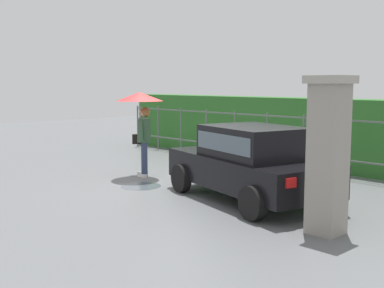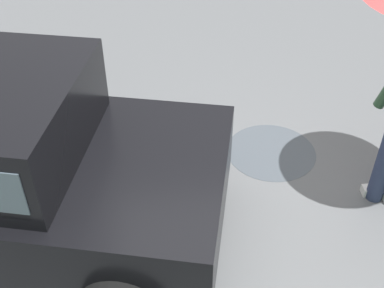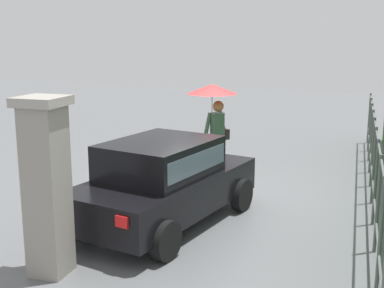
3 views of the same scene
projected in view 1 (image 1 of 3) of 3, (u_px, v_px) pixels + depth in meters
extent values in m
plane|color=slate|center=(188.00, 182.00, 11.36)|extent=(40.00, 40.00, 0.00)
cube|color=black|center=(248.00, 171.00, 9.60)|extent=(3.98, 2.44, 0.60)
cube|color=black|center=(253.00, 142.00, 9.40)|extent=(2.18, 1.84, 0.60)
cube|color=#4C5B66|center=(253.00, 141.00, 9.40)|extent=(2.04, 1.82, 0.33)
cylinder|color=black|center=(181.00, 178.00, 10.30)|extent=(0.63, 0.31, 0.60)
cylinder|color=black|center=(245.00, 171.00, 11.13)|extent=(0.63, 0.31, 0.60)
cylinder|color=black|center=(252.00, 203.00, 8.15)|extent=(0.63, 0.31, 0.60)
cylinder|color=black|center=(325.00, 192.00, 8.98)|extent=(0.63, 0.31, 0.60)
cube|color=red|center=(291.00, 183.00, 7.71)|extent=(0.10, 0.21, 0.16)
cube|color=red|center=(340.00, 176.00, 8.26)|extent=(0.10, 0.21, 0.16)
cylinder|color=#2D3856|center=(144.00, 160.00, 11.95)|extent=(0.15, 0.15, 0.86)
cylinder|color=#2D3856|center=(144.00, 159.00, 12.15)|extent=(0.15, 0.15, 0.86)
cube|color=white|center=(142.00, 175.00, 11.99)|extent=(0.26, 0.10, 0.08)
cube|color=white|center=(142.00, 174.00, 12.19)|extent=(0.26, 0.10, 0.08)
cylinder|color=#2D4C33|center=(144.00, 130.00, 11.96)|extent=(0.34, 0.34, 0.58)
sphere|color=#DBAD89|center=(144.00, 113.00, 11.91)|extent=(0.22, 0.22, 0.22)
sphere|color=olive|center=(145.00, 112.00, 11.91)|extent=(0.25, 0.25, 0.25)
cylinder|color=#2D4C33|center=(141.00, 130.00, 11.73)|extent=(0.24, 0.21, 0.56)
cylinder|color=#2D4C33|center=(141.00, 129.00, 12.16)|extent=(0.24, 0.21, 0.56)
cylinder|color=#B2B2B7|center=(140.00, 117.00, 11.83)|extent=(0.02, 0.02, 0.77)
cone|color=red|center=(140.00, 97.00, 11.76)|extent=(1.14, 1.14, 0.22)
cube|color=black|center=(139.00, 139.00, 12.23)|extent=(0.33, 0.37, 0.24)
cube|color=gray|center=(328.00, 160.00, 7.35)|extent=(0.48, 0.48, 2.30)
cube|color=#9E998E|center=(331.00, 79.00, 7.20)|extent=(0.60, 0.60, 0.12)
cylinder|color=#59605B|center=(138.00, 126.00, 17.80)|extent=(0.05, 0.05, 1.50)
cylinder|color=#59605B|center=(158.00, 128.00, 16.94)|extent=(0.05, 0.05, 1.50)
cylinder|color=#59605B|center=(181.00, 131.00, 16.07)|extent=(0.05, 0.05, 1.50)
cylinder|color=#59605B|center=(206.00, 133.00, 15.21)|extent=(0.05, 0.05, 1.50)
cylinder|color=#59605B|center=(235.00, 136.00, 14.35)|extent=(0.05, 0.05, 1.50)
cylinder|color=#59605B|center=(267.00, 140.00, 13.49)|extent=(0.05, 0.05, 1.50)
cylinder|color=#59605B|center=(303.00, 143.00, 12.63)|extent=(0.05, 0.05, 1.50)
cylinder|color=#59605B|center=(345.00, 148.00, 11.76)|extent=(0.05, 0.05, 1.50)
cube|color=#59605B|center=(251.00, 115.00, 13.84)|extent=(10.73, 0.03, 0.04)
cube|color=#59605B|center=(250.00, 148.00, 13.96)|extent=(10.73, 0.03, 0.04)
cube|color=#2D6B28|center=(270.00, 129.00, 14.50)|extent=(11.73, 0.90, 1.90)
cylinder|color=#4C545B|center=(141.00, 186.00, 10.93)|extent=(0.91, 0.91, 0.00)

